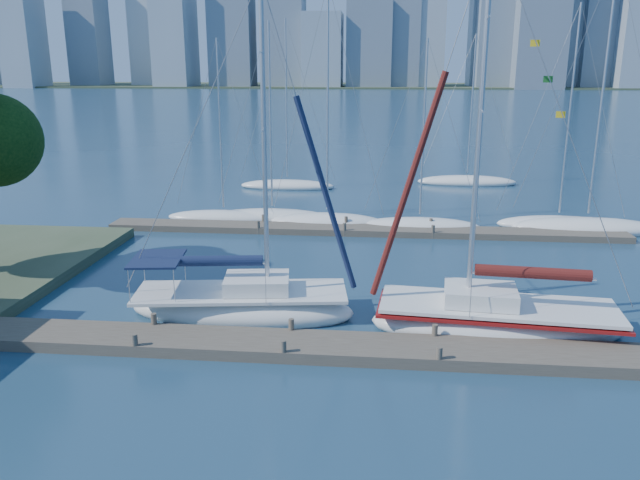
# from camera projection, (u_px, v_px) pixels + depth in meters

# --- Properties ---
(ground) EXTENTS (700.00, 700.00, 0.00)m
(ground) POSITION_uv_depth(u_px,v_px,m) (288.00, 351.00, 21.24)
(ground) COLOR #18364F
(ground) RESTS_ON ground
(near_dock) EXTENTS (26.00, 2.00, 0.40)m
(near_dock) POSITION_uv_depth(u_px,v_px,m) (288.00, 346.00, 21.19)
(near_dock) COLOR #4B4237
(near_dock) RESTS_ON ground
(far_dock) EXTENTS (30.00, 1.80, 0.36)m
(far_dock) POSITION_uv_depth(u_px,v_px,m) (362.00, 230.00, 36.35)
(far_dock) COLOR #4B4237
(far_dock) RESTS_ON ground
(far_shore) EXTENTS (800.00, 100.00, 1.50)m
(far_shore) POSITION_uv_depth(u_px,v_px,m) (378.00, 86.00, 328.13)
(far_shore) COLOR #38472D
(far_shore) RESTS_ON ground
(sailboat_navy) EXTENTS (9.02, 4.00, 12.91)m
(sailboat_navy) POSITION_uv_depth(u_px,v_px,m) (241.00, 292.00, 24.04)
(sailboat_navy) COLOR silver
(sailboat_navy) RESTS_ON ground
(sailboat_maroon) EXTENTS (9.29, 3.74, 14.23)m
(sailboat_maroon) POSITION_uv_depth(u_px,v_px,m) (497.00, 304.00, 22.54)
(sailboat_maroon) COLOR silver
(sailboat_maroon) RESTS_ON ground
(bg_boat_0) EXTENTS (7.45, 4.26, 11.33)m
(bg_boat_0) POSITION_uv_depth(u_px,v_px,m) (224.00, 217.00, 39.39)
(bg_boat_0) COLOR silver
(bg_boat_0) RESTS_ON ground
(bg_boat_1) EXTENTS (7.88, 3.89, 12.34)m
(bg_boat_1) POSITION_uv_depth(u_px,v_px,m) (272.00, 216.00, 39.46)
(bg_boat_1) COLOR silver
(bg_boat_1) RESTS_ON ground
(bg_boat_2) EXTENTS (7.31, 3.72, 14.30)m
(bg_boat_2) POSITION_uv_depth(u_px,v_px,m) (327.00, 221.00, 38.12)
(bg_boat_2) COLOR silver
(bg_boat_2) RESTS_ON ground
(bg_boat_3) EXTENTS (7.45, 4.70, 11.23)m
(bg_boat_3) POSITION_uv_depth(u_px,v_px,m) (420.00, 225.00, 37.21)
(bg_boat_3) COLOR silver
(bg_boat_3) RESTS_ON ground
(bg_boat_4) EXTENTS (7.50, 3.26, 13.13)m
(bg_boat_4) POSITION_uv_depth(u_px,v_px,m) (558.00, 224.00, 37.58)
(bg_boat_4) COLOR silver
(bg_boat_4) RESTS_ON ground
(bg_boat_5) EXTENTS (8.91, 5.75, 15.54)m
(bg_boat_5) POSITION_uv_depth(u_px,v_px,m) (587.00, 227.00, 36.59)
(bg_boat_5) COLOR silver
(bg_boat_5) RESTS_ON ground
(bg_boat_6) EXTENTS (7.57, 2.08, 13.22)m
(bg_boat_6) POSITION_uv_depth(u_px,v_px,m) (288.00, 185.00, 49.92)
(bg_boat_6) COLOR silver
(bg_boat_6) RESTS_ON ground
(bg_boat_7) EXTENTS (8.38, 3.95, 12.25)m
(bg_boat_7) POSITION_uv_depth(u_px,v_px,m) (467.00, 181.00, 51.57)
(bg_boat_7) COLOR silver
(bg_boat_7) RESTS_ON ground
(skyline) EXTENTS (503.76, 51.31, 116.10)m
(skyline) POSITION_uv_depth(u_px,v_px,m) (432.00, 5.00, 287.27)
(skyline) COLOR gray
(skyline) RESTS_ON ground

